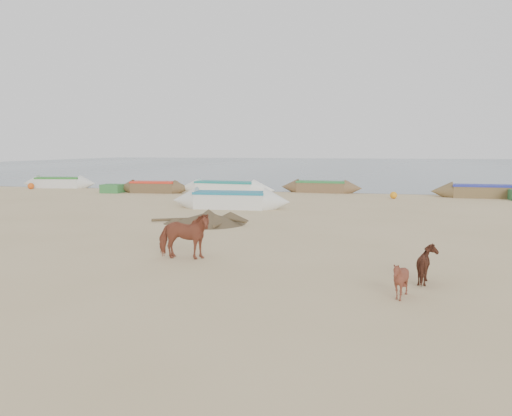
{
  "coord_description": "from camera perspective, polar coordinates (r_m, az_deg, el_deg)",
  "views": [
    {
      "loc": [
        3.94,
        -13.37,
        3.14
      ],
      "look_at": [
        0.0,
        4.0,
        1.0
      ],
      "focal_mm": 35.0,
      "sensor_mm": 36.0,
      "label": 1
    }
  ],
  "objects": [
    {
      "name": "beach_clutter",
      "position": [
        33.25,
        12.71,
        1.79
      ],
      "size": [
        43.53,
        3.67,
        0.64
      ],
      "color": "#337237",
      "rests_on": "ground"
    },
    {
      "name": "debris_pile",
      "position": [
        20.95,
        -5.6,
        -1.14
      ],
      "size": [
        3.43,
        3.43,
        0.47
      ],
      "primitive_type": "cone",
      "rotation": [
        0.0,
        0.0,
        0.06
      ],
      "color": "brown",
      "rests_on": "ground"
    },
    {
      "name": "calf_right",
      "position": [
        12.35,
        19.17,
        -6.16
      ],
      "size": [
        0.96,
        1.04,
        0.88
      ],
      "primitive_type": "imported",
      "rotation": [
        0.0,
        0.0,
        1.84
      ],
      "color": "#4D2619",
      "rests_on": "ground"
    },
    {
      "name": "near_canoe",
      "position": [
        26.14,
        -2.94,
        0.92
      ],
      "size": [
        6.33,
        1.8,
        0.88
      ],
      "primitive_type": null,
      "rotation": [
        0.0,
        0.0,
        0.05
      ],
      "color": "silver",
      "rests_on": "ground"
    },
    {
      "name": "cow_adult",
      "position": [
        14.3,
        -8.25,
        -3.16
      ],
      "size": [
        1.63,
        0.82,
        1.35
      ],
      "primitive_type": "imported",
      "rotation": [
        0.0,
        0.0,
        1.63
      ],
      "color": "brown",
      "rests_on": "ground"
    },
    {
      "name": "calf_front",
      "position": [
        10.93,
        16.16,
        -7.91
      ],
      "size": [
        0.98,
        0.95,
        0.82
      ],
      "primitive_type": "imported",
      "rotation": [
        0.0,
        0.0,
        -1.03
      ],
      "color": "#5F2B1E",
      "rests_on": "ground"
    },
    {
      "name": "sea",
      "position": [
        95.5,
        10.45,
        4.87
      ],
      "size": [
        160.0,
        160.0,
        0.0
      ],
      "primitive_type": "plane",
      "color": "slate",
      "rests_on": "ground"
    },
    {
      "name": "ground",
      "position": [
        14.29,
        -3.57,
        -5.86
      ],
      "size": [
        140.0,
        140.0,
        0.0
      ],
      "primitive_type": "plane",
      "color": "tan",
      "rests_on": "ground"
    },
    {
      "name": "waterline_canoes",
      "position": [
        34.21,
        4.51,
        2.28
      ],
      "size": [
        60.49,
        5.0,
        0.9
      ],
      "color": "brown",
      "rests_on": "ground"
    }
  ]
}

